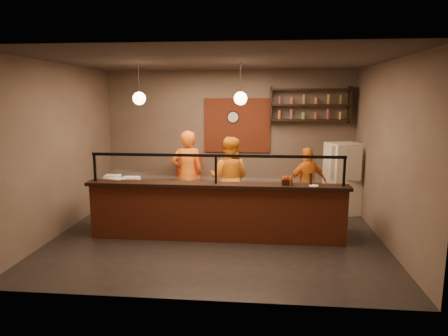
# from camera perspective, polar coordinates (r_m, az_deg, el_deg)

# --- Properties ---
(floor) EXTENTS (6.00, 6.00, 0.00)m
(floor) POSITION_cam_1_polar(r_m,az_deg,el_deg) (7.68, -0.87, -9.49)
(floor) COLOR black
(floor) RESTS_ON ground
(ceiling) EXTENTS (6.00, 6.00, 0.00)m
(ceiling) POSITION_cam_1_polar(r_m,az_deg,el_deg) (7.26, -0.94, 15.04)
(ceiling) COLOR #39322C
(ceiling) RESTS_ON wall_back
(wall_back) EXTENTS (6.00, 0.00, 6.00)m
(wall_back) POSITION_cam_1_polar(r_m,az_deg,el_deg) (9.77, 0.72, 4.36)
(wall_back) COLOR #6B5D4E
(wall_back) RESTS_ON floor
(wall_left) EXTENTS (0.00, 5.00, 5.00)m
(wall_left) POSITION_cam_1_polar(r_m,az_deg,el_deg) (8.19, -22.27, 2.51)
(wall_left) COLOR #6B5D4E
(wall_left) RESTS_ON floor
(wall_right) EXTENTS (0.00, 5.00, 5.00)m
(wall_right) POSITION_cam_1_polar(r_m,az_deg,el_deg) (7.58, 22.27, 1.96)
(wall_right) COLOR #6B5D4E
(wall_right) RESTS_ON floor
(wall_front) EXTENTS (6.00, 0.00, 6.00)m
(wall_front) POSITION_cam_1_polar(r_m,az_deg,el_deg) (4.86, -4.17, -1.46)
(wall_front) COLOR #6B5D4E
(wall_front) RESTS_ON floor
(brick_patch) EXTENTS (1.60, 0.04, 1.30)m
(brick_patch) POSITION_cam_1_polar(r_m,az_deg,el_deg) (9.70, 1.89, 6.09)
(brick_patch) COLOR #923C1F
(brick_patch) RESTS_ON wall_back
(service_counter) EXTENTS (4.60, 0.25, 1.00)m
(service_counter) POSITION_cam_1_polar(r_m,az_deg,el_deg) (7.24, -1.15, -6.55)
(service_counter) COLOR #923C1F
(service_counter) RESTS_ON floor
(counter_ledge) EXTENTS (4.70, 0.37, 0.06)m
(counter_ledge) POSITION_cam_1_polar(r_m,az_deg,el_deg) (7.11, -1.16, -2.45)
(counter_ledge) COLOR black
(counter_ledge) RESTS_ON service_counter
(worktop_cabinet) EXTENTS (4.60, 0.75, 0.85)m
(worktop_cabinet) POSITION_cam_1_polar(r_m,az_deg,el_deg) (7.74, -0.72, -6.03)
(worktop_cabinet) COLOR gray
(worktop_cabinet) RESTS_ON floor
(worktop) EXTENTS (4.60, 0.75, 0.05)m
(worktop) POSITION_cam_1_polar(r_m,az_deg,el_deg) (7.63, -0.72, -2.78)
(worktop) COLOR silver
(worktop) RESTS_ON worktop_cabinet
(sneeze_guard) EXTENTS (4.50, 0.05, 0.52)m
(sneeze_guard) POSITION_cam_1_polar(r_m,az_deg,el_deg) (7.04, -1.17, 0.26)
(sneeze_guard) COLOR white
(sneeze_guard) RESTS_ON counter_ledge
(wall_shelving) EXTENTS (1.84, 0.28, 0.85)m
(wall_shelving) POSITION_cam_1_polar(r_m,az_deg,el_deg) (9.58, 12.18, 8.82)
(wall_shelving) COLOR black
(wall_shelving) RESTS_ON wall_back
(wall_clock) EXTENTS (0.30, 0.04, 0.30)m
(wall_clock) POSITION_cam_1_polar(r_m,az_deg,el_deg) (9.69, 1.30, 7.28)
(wall_clock) COLOR black
(wall_clock) RESTS_ON wall_back
(pendant_left) EXTENTS (0.24, 0.24, 0.77)m
(pendant_left) POSITION_cam_1_polar(r_m,az_deg,el_deg) (7.74, -12.02, 9.72)
(pendant_left) COLOR black
(pendant_left) RESTS_ON ceiling
(pendant_right) EXTENTS (0.24, 0.24, 0.77)m
(pendant_right) POSITION_cam_1_polar(r_m,az_deg,el_deg) (7.40, 2.37, 9.92)
(pendant_right) COLOR black
(pendant_right) RESTS_ON ceiling
(cook_left) EXTENTS (0.79, 0.65, 1.87)m
(cook_left) POSITION_cam_1_polar(r_m,az_deg,el_deg) (8.71, -5.26, -0.80)
(cook_left) COLOR orange
(cook_left) RESTS_ON floor
(cook_mid) EXTENTS (0.97, 0.81, 1.76)m
(cook_mid) POSITION_cam_1_polar(r_m,az_deg,el_deg) (8.43, 0.74, -1.48)
(cook_mid) COLOR orange
(cook_mid) RESTS_ON floor
(cook_right) EXTENTS (0.98, 0.69, 1.54)m
(cook_right) POSITION_cam_1_polar(r_m,az_deg,el_deg) (8.67, 11.81, -2.15)
(cook_right) COLOR orange
(cook_right) RESTS_ON floor
(fridge) EXTENTS (0.83, 0.80, 1.59)m
(fridge) POSITION_cam_1_polar(r_m,az_deg,el_deg) (9.23, 16.58, -1.46)
(fridge) COLOR beige
(fridge) RESTS_ON floor
(red_cooler) EXTENTS (0.66, 0.63, 1.23)m
(red_cooler) POSITION_cam_1_polar(r_m,az_deg,el_deg) (9.70, -5.08, -1.59)
(red_cooler) COLOR red
(red_cooler) RESTS_ON floor
(pizza_dough) EXTENTS (0.58, 0.58, 0.01)m
(pizza_dough) POSITION_cam_1_polar(r_m,az_deg,el_deg) (7.53, -2.65, -2.72)
(pizza_dough) COLOR beige
(pizza_dough) RESTS_ON worktop
(prep_tub_a) EXTENTS (0.34, 0.28, 0.16)m
(prep_tub_a) POSITION_cam_1_polar(r_m,az_deg,el_deg) (7.89, -13.16, -1.84)
(prep_tub_a) COLOR white
(prep_tub_a) RESTS_ON worktop
(prep_tub_b) EXTENTS (0.31, 0.26, 0.15)m
(prep_tub_b) POSITION_cam_1_polar(r_m,az_deg,el_deg) (8.25, -15.64, -1.47)
(prep_tub_b) COLOR white
(prep_tub_b) RESTS_ON worktop
(prep_tub_c) EXTENTS (0.39, 0.36, 0.16)m
(prep_tub_c) POSITION_cam_1_polar(r_m,az_deg,el_deg) (7.83, -14.99, -1.99)
(prep_tub_c) COLOR white
(prep_tub_c) RESTS_ON worktop
(rolling_pin) EXTENTS (0.36, 0.13, 0.06)m
(rolling_pin) POSITION_cam_1_polar(r_m,az_deg,el_deg) (7.68, -5.23, -2.30)
(rolling_pin) COLOR yellow
(rolling_pin) RESTS_ON worktop
(condiment_caddy) EXTENTS (0.19, 0.15, 0.10)m
(condiment_caddy) POSITION_cam_1_polar(r_m,az_deg,el_deg) (7.06, 8.95, -1.99)
(condiment_caddy) COLOR black
(condiment_caddy) RESTS_ON counter_ledge
(pepper_mill) EXTENTS (0.05, 0.05, 0.21)m
(pepper_mill) POSITION_cam_1_polar(r_m,az_deg,el_deg) (7.09, 12.28, -1.60)
(pepper_mill) COLOR black
(pepper_mill) RESTS_ON counter_ledge
(small_plate) EXTENTS (0.19, 0.19, 0.01)m
(small_plate) POSITION_cam_1_polar(r_m,az_deg,el_deg) (7.07, 12.71, -2.48)
(small_plate) COLOR white
(small_plate) RESTS_ON counter_ledge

